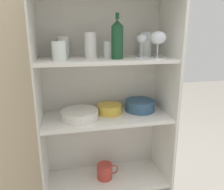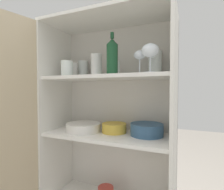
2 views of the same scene
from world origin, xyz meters
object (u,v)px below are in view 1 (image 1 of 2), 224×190
(plate_stack_white, at_px, (80,115))
(mixing_bowl_large, at_px, (140,105))
(wine_bottle, at_px, (117,39))
(serving_bowl_small, at_px, (110,109))
(coffee_mug_primary, at_px, (105,171))

(plate_stack_white, relative_size, mixing_bowl_large, 1.15)
(wine_bottle, xyz_separation_m, serving_bowl_small, (-0.03, 0.09, -0.43))
(wine_bottle, bearing_deg, mixing_bowl_large, 28.57)
(coffee_mug_primary, bearing_deg, mixing_bowl_large, 10.13)
(mixing_bowl_large, bearing_deg, plate_stack_white, -170.81)
(wine_bottle, relative_size, coffee_mug_primary, 1.69)
(wine_bottle, height_order, mixing_bowl_large, wine_bottle)
(plate_stack_white, bearing_deg, coffee_mug_primary, 7.66)
(wine_bottle, height_order, plate_stack_white, wine_bottle)
(wine_bottle, xyz_separation_m, plate_stack_white, (-0.22, 0.03, -0.43))
(wine_bottle, distance_m, serving_bowl_small, 0.44)
(plate_stack_white, relative_size, serving_bowl_small, 1.44)
(wine_bottle, distance_m, plate_stack_white, 0.48)
(serving_bowl_small, relative_size, coffee_mug_primary, 1.08)
(serving_bowl_small, bearing_deg, mixing_bowl_large, 2.26)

